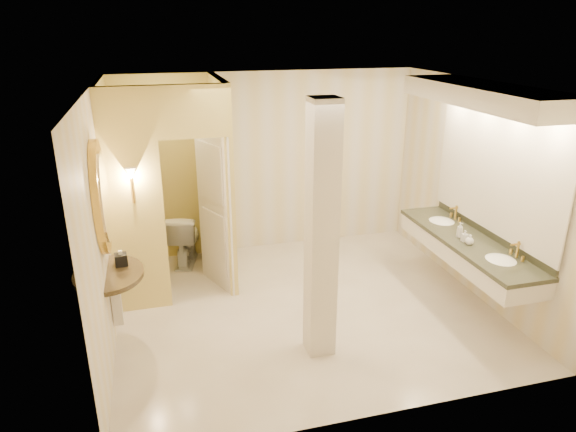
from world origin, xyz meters
name	(u,v)px	position (x,y,z in m)	size (l,w,h in m)	color
floor	(305,306)	(0.00, 0.00, 0.00)	(4.50, 4.50, 0.00)	silver
ceiling	(308,86)	(0.00, 0.00, 2.70)	(4.50, 4.50, 0.00)	silver
wall_back	(268,163)	(0.00, 2.00, 1.35)	(4.50, 0.02, 2.70)	beige
wall_front	(378,283)	(0.00, -2.00, 1.35)	(4.50, 0.02, 2.70)	beige
wall_left	(102,223)	(-2.25, 0.00, 1.35)	(0.02, 4.00, 2.70)	beige
wall_right	(476,190)	(2.25, 0.00, 1.35)	(0.02, 4.00, 2.70)	beige
toilet_closet	(200,186)	(-1.12, 0.97, 1.39)	(1.50, 1.55, 2.70)	#ECDC7B
wall_sconce	(131,175)	(-1.93, 0.43, 1.73)	(0.14, 0.14, 0.42)	#BA923B
vanity	(479,179)	(1.98, -0.40, 1.63)	(0.75, 2.48, 2.09)	beige
console_shelf	(105,231)	(-2.21, -0.22, 1.34)	(0.90, 0.90, 1.90)	black
pillar	(322,234)	(-0.11, -0.90, 1.35)	(0.28, 0.28, 2.70)	beige
tissue_box	(121,260)	(-2.10, -0.08, 0.94)	(0.13, 0.13, 0.13)	black
toilet	(184,238)	(-1.34, 1.68, 0.39)	(0.44, 0.77, 0.78)	white
soap_bottle_a	(465,236)	(1.85, -0.46, 0.94)	(0.06, 0.06, 0.14)	beige
soap_bottle_b	(470,240)	(1.85, -0.56, 0.94)	(0.10, 0.10, 0.13)	silver
soap_bottle_c	(460,230)	(1.86, -0.33, 0.97)	(0.07, 0.07, 0.19)	#C6B28C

